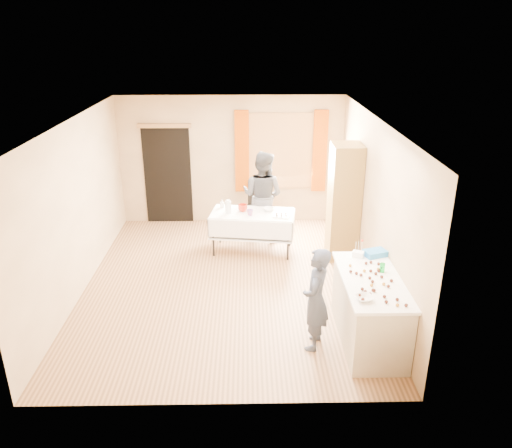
{
  "coord_description": "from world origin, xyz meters",
  "views": [
    {
      "loc": [
        0.32,
        -7.1,
        3.9
      ],
      "look_at": [
        0.45,
        0.0,
        1.02
      ],
      "focal_mm": 35.0,
      "sensor_mm": 36.0,
      "label": 1
    }
  ],
  "objects_px": {
    "girl": "(316,299)",
    "woman": "(262,196)",
    "cabinet": "(344,202)",
    "counter": "(369,310)",
    "party_table": "(253,228)",
    "chair": "(254,215)"
  },
  "relations": [
    {
      "from": "party_table",
      "to": "girl",
      "type": "height_order",
      "value": "girl"
    },
    {
      "from": "girl",
      "to": "woman",
      "type": "relative_size",
      "value": 0.8
    },
    {
      "from": "counter",
      "to": "woman",
      "type": "bearing_deg",
      "value": 110.49
    },
    {
      "from": "cabinet",
      "to": "party_table",
      "type": "xyz_separation_m",
      "value": [
        -1.58,
        0.23,
        -0.57
      ]
    },
    {
      "from": "party_table",
      "to": "woman",
      "type": "bearing_deg",
      "value": 80.6
    },
    {
      "from": "cabinet",
      "to": "counter",
      "type": "distance_m",
      "value": 2.63
    },
    {
      "from": "cabinet",
      "to": "counter",
      "type": "height_order",
      "value": "cabinet"
    },
    {
      "from": "counter",
      "to": "party_table",
      "type": "height_order",
      "value": "counter"
    },
    {
      "from": "counter",
      "to": "woman",
      "type": "height_order",
      "value": "woman"
    },
    {
      "from": "cabinet",
      "to": "girl",
      "type": "bearing_deg",
      "value": -106.99
    },
    {
      "from": "counter",
      "to": "party_table",
      "type": "relative_size",
      "value": 1.01
    },
    {
      "from": "party_table",
      "to": "cabinet",
      "type": "bearing_deg",
      "value": -0.17
    },
    {
      "from": "chair",
      "to": "girl",
      "type": "xyz_separation_m",
      "value": [
        0.71,
        -3.99,
        0.4
      ]
    },
    {
      "from": "counter",
      "to": "party_table",
      "type": "bearing_deg",
      "value": 117.87
    },
    {
      "from": "chair",
      "to": "girl",
      "type": "relative_size",
      "value": 0.69
    },
    {
      "from": "party_table",
      "to": "chair",
      "type": "bearing_deg",
      "value": 95.6
    },
    {
      "from": "woman",
      "to": "counter",
      "type": "bearing_deg",
      "value": 137.37
    },
    {
      "from": "counter",
      "to": "girl",
      "type": "xyz_separation_m",
      "value": [
        -0.72,
        -0.12,
        0.23
      ]
    },
    {
      "from": "cabinet",
      "to": "woman",
      "type": "bearing_deg",
      "value": 148.14
    },
    {
      "from": "girl",
      "to": "woman",
      "type": "bearing_deg",
      "value": -153.79
    },
    {
      "from": "counter",
      "to": "woman",
      "type": "distance_m",
      "value": 3.68
    },
    {
      "from": "party_table",
      "to": "chair",
      "type": "xyz_separation_m",
      "value": [
        0.05,
        1.08,
        -0.16
      ]
    }
  ]
}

